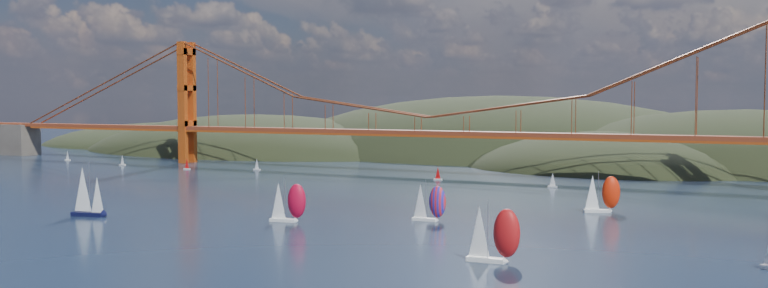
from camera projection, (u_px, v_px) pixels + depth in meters
ground at (24, 265)px, 128.32m from camera, size 1200.00×1200.00×0.00m
headlands at (595, 186)px, 358.44m from camera, size 725.00×225.00×96.00m
bridge at (426, 91)px, 288.46m from camera, size 552.00×12.00×55.00m
sloop_navy at (87, 192)px, 182.79m from camera, size 8.96×5.62×13.39m
racer_0 at (287, 201)px, 173.97m from camera, size 9.09×4.56×10.22m
racer_1 at (492, 233)px, 130.13m from camera, size 9.53×3.96×10.89m
racer_3 at (601, 193)px, 188.75m from camera, size 9.33×6.78×10.49m
racer_rwb at (428, 202)px, 175.09m from camera, size 8.30×3.34×9.58m
distant_boat_0 at (68, 155)px, 354.97m from camera, size 3.00×2.00×4.70m
distant_boat_1 at (122, 160)px, 327.67m from camera, size 3.00×2.00×4.70m
distant_boat_2 at (187, 164)px, 308.18m from camera, size 3.00×2.00×4.70m
distant_boat_3 at (257, 164)px, 305.63m from camera, size 3.00×2.00×4.70m
distant_boat_8 at (553, 180)px, 244.38m from camera, size 3.00×2.00×4.70m
distant_boat_9 at (438, 173)px, 266.70m from camera, size 3.00×2.00×4.70m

